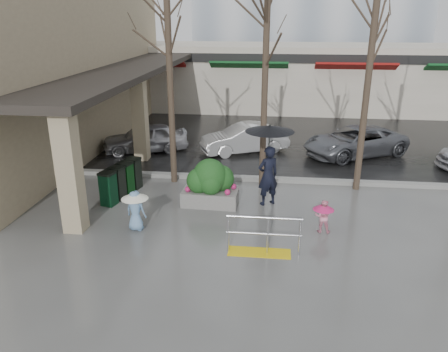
% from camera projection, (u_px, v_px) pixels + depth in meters
% --- Properties ---
extents(ground, '(120.00, 120.00, 0.00)m').
position_uv_depth(ground, '(215.00, 229.00, 12.44)').
color(ground, '#51514F').
rests_on(ground, ground).
extents(street_asphalt, '(120.00, 36.00, 0.01)m').
position_uv_depth(street_asphalt, '(254.00, 96.00, 32.95)').
color(street_asphalt, black).
rests_on(street_asphalt, ground).
extents(curb, '(120.00, 0.30, 0.15)m').
position_uv_depth(curb, '(230.00, 178.00, 16.14)').
color(curb, gray).
rests_on(curb, ground).
extents(near_building, '(6.00, 18.00, 8.00)m').
position_uv_depth(near_building, '(39.00, 56.00, 19.48)').
color(near_building, tan).
rests_on(near_building, ground).
extents(canopy_slab, '(2.80, 18.00, 0.25)m').
position_uv_depth(canopy_slab, '(131.00, 66.00, 19.16)').
color(canopy_slab, '#2D2823').
rests_on(canopy_slab, pillar_front).
extents(pillar_front, '(0.55, 0.55, 3.50)m').
position_uv_depth(pillar_front, '(69.00, 172.00, 11.79)').
color(pillar_front, tan).
rests_on(pillar_front, ground).
extents(pillar_back, '(0.55, 0.55, 3.50)m').
position_uv_depth(pillar_back, '(140.00, 119.00, 17.85)').
color(pillar_back, tan).
rests_on(pillar_back, ground).
extents(storefront_row, '(34.00, 6.74, 4.00)m').
position_uv_depth(storefront_row, '(283.00, 76.00, 28.28)').
color(storefront_row, beige).
rests_on(storefront_row, ground).
extents(handrail, '(1.90, 0.50, 1.03)m').
position_uv_depth(handrail, '(262.00, 240.00, 11.04)').
color(handrail, yellow).
rests_on(handrail, ground).
extents(tree_west, '(3.20, 3.20, 6.80)m').
position_uv_depth(tree_west, '(168.00, 36.00, 14.25)').
color(tree_west, '#382B21').
rests_on(tree_west, ground).
extents(tree_midwest, '(3.20, 3.20, 7.00)m').
position_uv_depth(tree_midwest, '(267.00, 32.00, 13.86)').
color(tree_midwest, '#382B21').
rests_on(tree_midwest, ground).
extents(tree_mideast, '(3.20, 3.20, 6.50)m').
position_uv_depth(tree_mideast, '(372.00, 45.00, 13.63)').
color(tree_mideast, '#382B21').
rests_on(tree_mideast, ground).
extents(woman, '(1.52, 1.52, 2.63)m').
position_uv_depth(woman, '(269.00, 158.00, 13.54)').
color(woman, black).
rests_on(woman, ground).
extents(child_pink, '(0.59, 0.59, 0.96)m').
position_uv_depth(child_pink, '(323.00, 214.00, 12.08)').
color(child_pink, pink).
rests_on(child_pink, ground).
extents(child_blue, '(0.76, 0.76, 1.18)m').
position_uv_depth(child_blue, '(135.00, 206.00, 12.16)').
color(child_blue, '#6E99C4').
rests_on(child_blue, ground).
extents(planter, '(1.79, 1.04, 1.54)m').
position_uv_depth(planter, '(210.00, 183.00, 13.79)').
color(planter, gray).
rests_on(planter, ground).
extents(news_boxes, '(0.90, 2.03, 1.11)m').
position_uv_depth(news_boxes, '(122.00, 180.00, 14.52)').
color(news_boxes, '#0B311B').
rests_on(news_boxes, ground).
extents(car_a, '(3.98, 2.62, 1.26)m').
position_uv_depth(car_a, '(146.00, 138.00, 19.30)').
color(car_a, '#ACACB1').
rests_on(car_a, ground).
extents(car_b, '(4.03, 2.81, 1.26)m').
position_uv_depth(car_b, '(245.00, 138.00, 19.20)').
color(car_b, silver).
rests_on(car_b, ground).
extents(car_c, '(4.98, 4.01, 1.26)m').
position_uv_depth(car_c, '(355.00, 141.00, 18.76)').
color(car_c, slate).
rests_on(car_c, ground).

